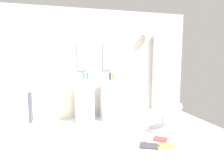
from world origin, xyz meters
name	(u,v)px	position (x,y,z in m)	size (l,w,h in m)	color
ground_plane	(112,144)	(0.00, 0.00, -0.02)	(4.80, 3.60, 0.04)	silver
rear_partition	(94,64)	(0.00, 1.65, 1.30)	(4.80, 0.10, 2.60)	beige
pedestal_sink_left	(84,100)	(-0.31, 1.30, 0.50)	(0.44, 0.44, 1.06)	white
pedestal_sink_right	(110,99)	(0.31, 1.30, 0.50)	(0.44, 0.44, 1.06)	white
vanity_mirror_left	(82,57)	(-0.31, 1.58, 1.48)	(0.22, 0.03, 0.65)	#8C9EA8
vanity_mirror_right	(107,57)	(0.31, 1.58, 1.48)	(0.22, 0.03, 0.65)	#8C9EA8
shower_column	(155,73)	(1.56, 1.53, 1.08)	(0.49, 0.24, 2.05)	#B7BABF
lounge_chair	(163,113)	(1.15, 0.32, 0.35)	(1.02, 1.02, 0.65)	#B7BABF
towel_rack	(29,108)	(-1.34, 0.28, 0.63)	(0.37, 0.22, 0.95)	#B7BABF
area_rug	(150,145)	(0.59, -0.25, 0.01)	(1.23, 0.84, 0.01)	white
magazine_charcoal	(149,146)	(0.54, -0.32, 0.02)	(0.29, 0.20, 0.03)	#38383D
magazine_ochre	(166,146)	(0.82, -0.38, 0.02)	(0.24, 0.19, 0.02)	gold
magazine_red	(160,139)	(0.86, -0.12, 0.02)	(0.24, 0.22, 0.02)	#B73838
coffee_mug	(146,139)	(0.57, -0.14, 0.06)	(0.09, 0.09, 0.09)	white
soap_bottle_blue	(87,77)	(-0.21, 1.36, 1.03)	(0.05, 0.05, 0.15)	#4C72B7
soap_bottle_amber	(113,76)	(0.40, 1.37, 1.02)	(0.05, 0.05, 0.13)	#C68C38
soap_bottle_white	(82,76)	(-0.34, 1.42, 1.04)	(0.05, 0.05, 0.16)	white
soap_bottle_black	(110,76)	(0.27, 1.17, 1.04)	(0.04, 0.04, 0.18)	black
soap_bottle_green	(84,77)	(-0.29, 1.41, 1.03)	(0.05, 0.05, 0.15)	#59996B
soap_bottle_clear	(116,77)	(0.44, 1.25, 1.03)	(0.05, 0.05, 0.14)	silver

